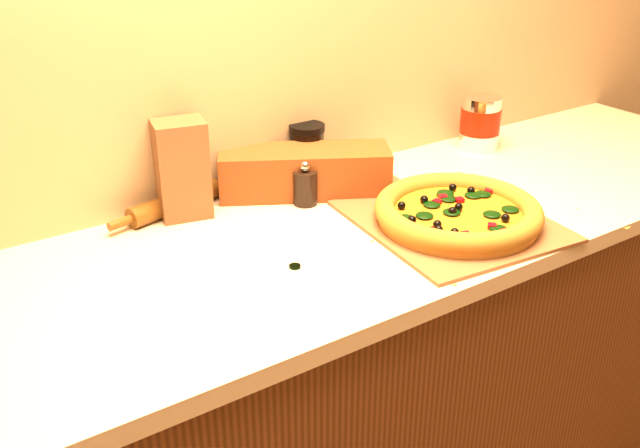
{
  "coord_description": "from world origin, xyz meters",
  "views": [
    {
      "loc": [
        -0.74,
        0.26,
        1.61
      ],
      "look_at": [
        0.0,
        1.38,
        0.96
      ],
      "focal_mm": 40.0,
      "sensor_mm": 36.0,
      "label": 1
    }
  ],
  "objects_px": {
    "coffee_canister": "(480,122)",
    "dark_jar": "(307,152)",
    "rolling_pin": "(175,202)",
    "pepper_grinder": "(305,186)",
    "pizza_peel": "(446,218)",
    "pizza": "(458,212)"
  },
  "relations": [
    {
      "from": "pizza",
      "to": "coffee_canister",
      "type": "distance_m",
      "value": 0.53
    },
    {
      "from": "coffee_canister",
      "to": "dark_jar",
      "type": "xyz_separation_m",
      "value": [
        -0.54,
        0.08,
        -0.01
      ]
    },
    {
      "from": "rolling_pin",
      "to": "dark_jar",
      "type": "xyz_separation_m",
      "value": [
        0.37,
        0.0,
        0.05
      ]
    },
    {
      "from": "pizza_peel",
      "to": "pepper_grinder",
      "type": "height_order",
      "value": "pepper_grinder"
    },
    {
      "from": "coffee_canister",
      "to": "pizza",
      "type": "bearing_deg",
      "value": -140.01
    },
    {
      "from": "pepper_grinder",
      "to": "rolling_pin",
      "type": "relative_size",
      "value": 0.32
    },
    {
      "from": "dark_jar",
      "to": "pizza",
      "type": "bearing_deg",
      "value": -73.23
    },
    {
      "from": "pizza",
      "to": "pepper_grinder",
      "type": "height_order",
      "value": "pepper_grinder"
    },
    {
      "from": "rolling_pin",
      "to": "coffee_canister",
      "type": "distance_m",
      "value": 0.91
    },
    {
      "from": "rolling_pin",
      "to": "pepper_grinder",
      "type": "bearing_deg",
      "value": -24.96
    },
    {
      "from": "rolling_pin",
      "to": "coffee_canister",
      "type": "relative_size",
      "value": 2.26
    },
    {
      "from": "pizza_peel",
      "to": "coffee_canister",
      "type": "bearing_deg",
      "value": 42.36
    },
    {
      "from": "pizza_peel",
      "to": "pepper_grinder",
      "type": "distance_m",
      "value": 0.34
    },
    {
      "from": "pizza",
      "to": "pizza_peel",
      "type": "bearing_deg",
      "value": 87.46
    },
    {
      "from": "pizza_peel",
      "to": "pizza",
      "type": "xyz_separation_m",
      "value": [
        -0.0,
        -0.04,
        0.03
      ]
    },
    {
      "from": "pepper_grinder",
      "to": "dark_jar",
      "type": "relative_size",
      "value": 0.76
    },
    {
      "from": "coffee_canister",
      "to": "dark_jar",
      "type": "bearing_deg",
      "value": 171.06
    },
    {
      "from": "pizza",
      "to": "coffee_canister",
      "type": "relative_size",
      "value": 2.41
    },
    {
      "from": "pizza_peel",
      "to": "dark_jar",
      "type": "height_order",
      "value": "dark_jar"
    },
    {
      "from": "pizza",
      "to": "rolling_pin",
      "type": "xyz_separation_m",
      "value": [
        -0.5,
        0.42,
        -0.01
      ]
    },
    {
      "from": "rolling_pin",
      "to": "dark_jar",
      "type": "height_order",
      "value": "dark_jar"
    },
    {
      "from": "pizza_peel",
      "to": "dark_jar",
      "type": "relative_size",
      "value": 4.22
    }
  ]
}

